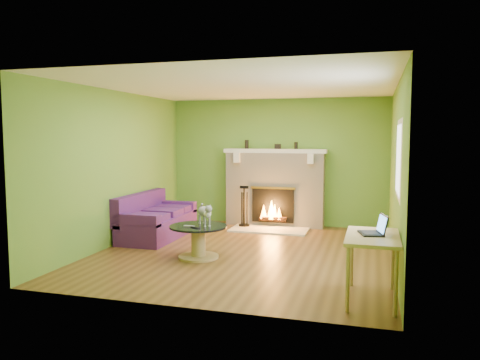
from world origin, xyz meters
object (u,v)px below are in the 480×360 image
object	(u,v)px
cat	(204,214)
sofa	(155,220)
desk	(372,243)
coffee_table	(198,239)

from	to	relation	value
cat	sofa	bearing A→B (deg)	103.82
desk	cat	bearing A→B (deg)	153.37
sofa	coffee_table	size ratio (longest dim) A/B	2.04
sofa	cat	world-z (taller)	cat
desk	cat	xyz separation A→B (m)	(-2.45, 1.23, 0.02)
cat	desk	bearing A→B (deg)	-63.99
coffee_table	cat	world-z (taller)	cat
sofa	coffee_table	world-z (taller)	sofa
sofa	desk	bearing A→B (deg)	-31.37
coffee_table	cat	size ratio (longest dim) A/B	1.59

